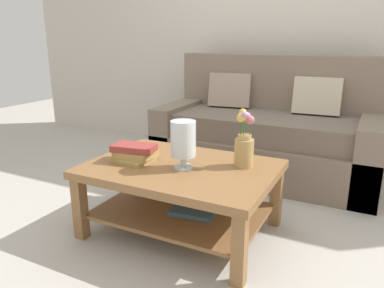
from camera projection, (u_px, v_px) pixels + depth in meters
name	position (u px, v px, depth m)	size (l,w,h in m)	color
ground_plane	(210.00, 212.00, 2.67)	(10.00, 10.00, 0.00)	#B7B2A8
back_wall	(279.00, 23.00, 3.71)	(6.40, 0.12, 2.70)	beige
couch	(267.00, 134.00, 3.37)	(1.91, 0.90, 1.06)	#7A6B5B
coffee_table	(182.00, 183.00, 2.33)	(1.15, 0.82, 0.45)	olive
book_stack_main	(134.00, 153.00, 2.36)	(0.29, 0.22, 0.11)	tan
glass_hurricane_vase	(183.00, 141.00, 2.20)	(0.15, 0.15, 0.29)	silver
flower_pitcher	(244.00, 145.00, 2.25)	(0.12, 0.12, 0.36)	tan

